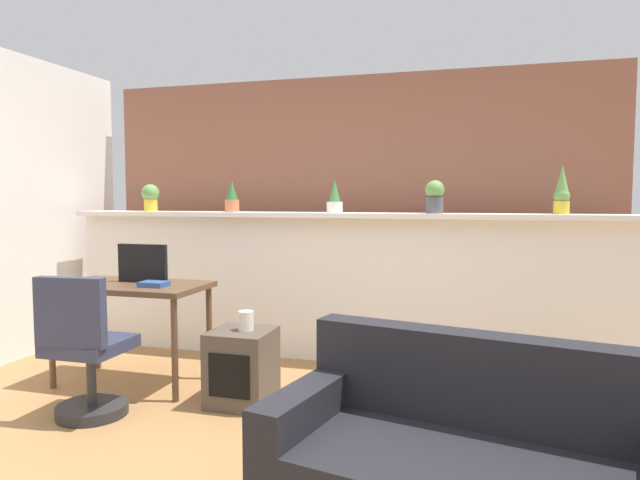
% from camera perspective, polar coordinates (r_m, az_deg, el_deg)
% --- Properties ---
extents(ground_plane, '(12.00, 12.00, 0.00)m').
position_cam_1_polar(ground_plane, '(3.13, -8.88, -21.87)').
color(ground_plane, '#9E7042').
extents(divider_wall, '(4.76, 0.16, 1.22)m').
position_cam_1_polar(divider_wall, '(4.76, 1.24, -5.00)').
color(divider_wall, white).
rests_on(divider_wall, ground).
extents(plant_shelf, '(4.76, 0.35, 0.04)m').
position_cam_1_polar(plant_shelf, '(4.66, 1.13, 2.56)').
color(plant_shelf, white).
rests_on(plant_shelf, divider_wall).
extents(brick_wall_behind, '(4.76, 0.10, 2.50)m').
position_cam_1_polar(brick_wall_behind, '(5.28, 2.91, 2.91)').
color(brick_wall_behind, '#935B47').
rests_on(brick_wall_behind, ground).
extents(potted_plant_0, '(0.16, 0.16, 0.25)m').
position_cam_1_polar(potted_plant_0, '(5.36, -16.87, 4.27)').
color(potted_plant_0, gold).
rests_on(potted_plant_0, plant_shelf).
extents(potted_plant_1, '(0.12, 0.12, 0.27)m').
position_cam_1_polar(potted_plant_1, '(4.99, -8.95, 4.28)').
color(potted_plant_1, '#C66B42').
rests_on(potted_plant_1, plant_shelf).
extents(potted_plant_2, '(0.13, 0.13, 0.28)m').
position_cam_1_polar(potted_plant_2, '(4.65, 1.50, 4.23)').
color(potted_plant_2, silver).
rests_on(potted_plant_2, plant_shelf).
extents(potted_plant_3, '(0.15, 0.15, 0.26)m').
position_cam_1_polar(potted_plant_3, '(4.49, 11.60, 4.39)').
color(potted_plant_3, '#4C4C51').
rests_on(potted_plant_3, plant_shelf).
extents(potted_plant_4, '(0.12, 0.12, 0.37)m').
position_cam_1_polar(potted_plant_4, '(4.56, 23.41, 4.53)').
color(potted_plant_4, gold).
rests_on(potted_plant_4, plant_shelf).
extents(desk, '(1.10, 0.60, 0.75)m').
position_cam_1_polar(desk, '(4.37, -18.66, -5.32)').
color(desk, brown).
rests_on(desk, ground).
extents(tv_monitor, '(0.40, 0.04, 0.29)m').
position_cam_1_polar(tv_monitor, '(4.37, -17.61, -2.27)').
color(tv_monitor, black).
rests_on(tv_monitor, desk).
extents(office_chair, '(0.46, 0.46, 0.91)m').
position_cam_1_polar(office_chair, '(3.84, -22.80, -10.97)').
color(office_chair, '#262628').
rests_on(office_chair, ground).
extents(side_cube_shelf, '(0.40, 0.41, 0.50)m').
position_cam_1_polar(side_cube_shelf, '(3.86, -7.99, -12.72)').
color(side_cube_shelf, '#4C4238').
rests_on(side_cube_shelf, ground).
extents(vase_on_shelf, '(0.10, 0.10, 0.13)m').
position_cam_1_polar(vase_on_shelf, '(3.78, -7.56, -8.15)').
color(vase_on_shelf, silver).
rests_on(vase_on_shelf, side_cube_shelf).
extents(book_on_desk, '(0.19, 0.14, 0.04)m').
position_cam_1_polar(book_on_desk, '(4.15, -16.57, -4.32)').
color(book_on_desk, '#2D4C8C').
rests_on(book_on_desk, desk).
extents(couch, '(1.69, 1.07, 0.80)m').
position_cam_1_polar(couch, '(2.45, 15.09, -22.40)').
color(couch, black).
rests_on(couch, ground).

